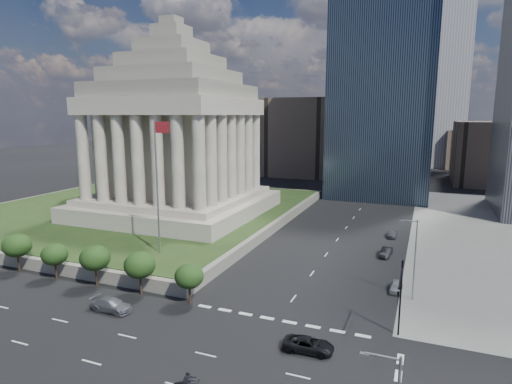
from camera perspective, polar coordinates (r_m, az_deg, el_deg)
The scene contains 17 objects.
ground at distance 129.93m, azimuth 15.38°, elevation 0.08°, with size 500.00×500.00×0.00m, color black.
plaza_terrace at distance 99.54m, azimuth -15.13°, elevation -2.42°, with size 66.00×70.00×1.80m, color #69655A.
plaza_lawn at distance 99.35m, azimuth -15.16°, elevation -1.89°, with size 64.00×68.00×0.10m, color #203716.
war_memorial at distance 89.30m, azimuth -10.81°, elevation 9.61°, with size 34.00×34.00×39.00m, color gray, non-canonical shape.
flagpole at distance 63.22m, azimuth -12.96°, elevation 1.79°, with size 2.52×0.24×20.00m.
tree_row at distance 67.27m, azimuth -27.30°, elevation -7.45°, with size 53.00×4.00×6.00m, color black, non-canonical shape.
midrise_glass at distance 123.10m, azimuth 16.72°, elevation 13.50°, with size 26.00×26.00×60.00m, color black.
building_filler_ne at distance 158.73m, azimuth 28.43°, elevation 4.64°, with size 20.00×30.00×20.00m, color #4F4036.
building_filler_nw at distance 163.52m, azimuth 6.31°, elevation 7.34°, with size 24.00×30.00×28.00m, color #4F4036.
traffic_signal_ne at distance 44.32m, azimuth 18.65°, elevation -12.70°, with size 0.30×5.74×8.00m.
street_lamp_north at distance 54.79m, azimuth 20.28°, elevation -7.90°, with size 2.13×0.22×10.00m.
pickup_truck at distance 43.28m, azimuth 7.01°, elevation -19.55°, with size 2.23×4.84×1.34m, color black.
suv_grey at distance 53.12m, azimuth -18.72°, elevation -14.07°, with size 5.09×2.07×1.48m, color slate.
parked_sedan_near at distance 58.45m, azimuth 18.21°, elevation -11.87°, with size 1.48×3.67×1.25m, color #9FA2A7.
parked_sedan_mid at distance 71.40m, azimuth 16.96°, elevation -7.69°, with size 1.43×4.10×1.35m, color black.
parked_sedan_far at distance 82.68m, azimuth 17.71°, elevation -5.27°, with size 1.64×4.07×1.39m, color #54555B.
motorcycle_trail at distance 38.04m, azimuth -9.22°, elevation -23.76°, with size 2.49×0.68×1.86m, color black, non-canonical shape.
Camera 1 is at (14.08, -27.25, 22.13)m, focal length 30.00 mm.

